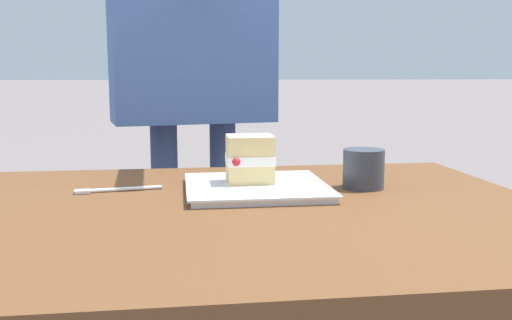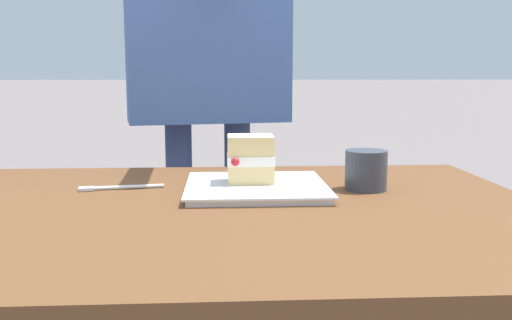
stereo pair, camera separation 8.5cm
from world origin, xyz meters
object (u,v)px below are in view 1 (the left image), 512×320
at_px(dessert_plate, 256,187).
at_px(dessert_fork, 113,190).
at_px(coffee_cup, 363,168).
at_px(diner_person, 192,26).
at_px(cake_slice, 250,159).
at_px(patio_table, 237,270).

distance_m(dessert_plate, dessert_fork, 0.29).
xyz_separation_m(coffee_cup, diner_person, (0.33, -0.55, 0.32)).
relative_size(dessert_fork, coffee_cup, 2.01).
height_order(cake_slice, diner_person, diner_person).
distance_m(patio_table, dessert_plate, 0.18).
bearing_deg(cake_slice, dessert_plate, 121.93).
bearing_deg(cake_slice, coffee_cup, 176.94).
distance_m(patio_table, coffee_cup, 0.34).
relative_size(cake_slice, dessert_fork, 0.56).
height_order(patio_table, cake_slice, cake_slice).
xyz_separation_m(dessert_plate, cake_slice, (0.01, -0.02, 0.06)).
height_order(patio_table, coffee_cup, coffee_cup).
relative_size(coffee_cup, diner_person, 0.05).
height_order(coffee_cup, diner_person, diner_person).
distance_m(dessert_plate, diner_person, 0.67).
xyz_separation_m(patio_table, dessert_fork, (0.23, -0.16, 0.12)).
bearing_deg(coffee_cup, diner_person, -58.84).
bearing_deg(cake_slice, diner_person, -79.65).
xyz_separation_m(patio_table, dessert_plate, (-0.05, -0.12, 0.13)).
bearing_deg(dessert_plate, patio_table, 67.59).
height_order(cake_slice, coffee_cup, cake_slice).
bearing_deg(dessert_fork, coffee_cup, 176.45).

